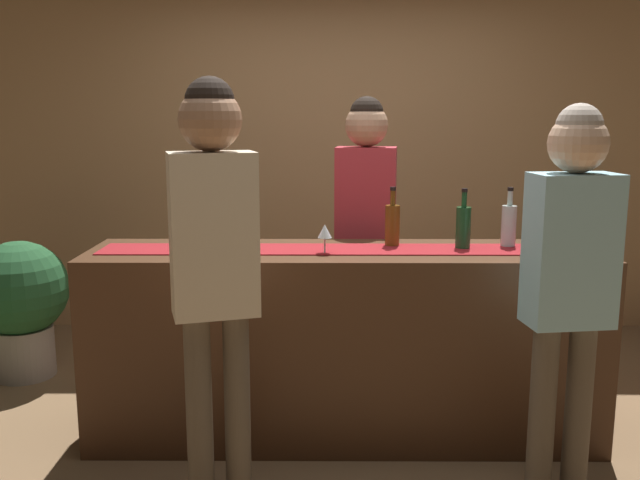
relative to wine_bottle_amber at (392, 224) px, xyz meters
name	(u,v)px	position (x,y,z in m)	size (l,w,h in m)	color
ground_plane	(344,433)	(-0.24, -0.10, -1.09)	(10.00, 10.00, 0.00)	brown
back_wall	(338,138)	(-0.24, 1.80, 0.36)	(6.00, 0.12, 2.90)	tan
bar_counter	(344,344)	(-0.24, -0.10, -0.60)	(2.54, 0.60, 0.97)	#472B19
counter_runner_cloth	(345,249)	(-0.24, -0.10, -0.11)	(2.42, 0.28, 0.01)	maroon
wine_bottle_amber	(392,224)	(0.00, 0.00, 0.00)	(0.07, 0.07, 0.30)	brown
wine_bottle_green	(463,226)	(0.35, -0.07, 0.00)	(0.07, 0.07, 0.30)	#194723
wine_bottle_clear	(509,225)	(0.59, -0.01, 0.00)	(0.07, 0.07, 0.30)	#B2C6C1
wine_glass_near_customer	(325,232)	(-0.34, -0.19, -0.01)	(0.07, 0.07, 0.14)	silver
wine_glass_mid_counter	(221,230)	(-0.85, -0.13, -0.01)	(0.07, 0.07, 0.14)	silver
wine_glass_far_end	(181,232)	(-1.03, -0.20, -0.01)	(0.07, 0.07, 0.14)	silver
bartender	(366,212)	(-0.11, 0.48, -0.01)	(0.36, 0.24, 1.73)	#26262B
customer_sipping	(570,264)	(0.65, -0.72, -0.05)	(0.36, 0.24, 1.68)	brown
customer_browsing	(214,246)	(-0.79, -0.74, 0.03)	(0.38, 0.29, 1.78)	brown
potted_plant_tall	(20,299)	(-2.23, 0.69, -0.59)	(0.59, 0.59, 0.87)	#9E9389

